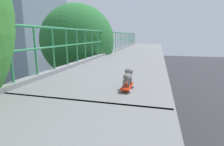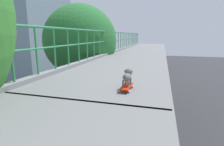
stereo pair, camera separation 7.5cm
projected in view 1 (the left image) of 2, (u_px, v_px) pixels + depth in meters
name	position (u px, v px, depth m)	size (l,w,h in m)	color
overpass_deck	(75.00, 114.00, 2.71)	(2.91, 37.73, 0.42)	slate
car_green_fifth	(62.00, 112.00, 14.19)	(1.89, 4.56, 1.42)	#1B6731
car_yellow_cab_sixth	(43.00, 97.00, 17.90)	(1.82, 3.91, 1.49)	yellow
car_silver_seventh	(92.00, 88.00, 20.79)	(1.75, 3.82, 1.51)	#B7B0BF
city_bus	(96.00, 62.00, 33.67)	(2.51, 10.05, 3.02)	red
roadside_tree_mid	(78.00, 42.00, 9.62)	(3.91, 3.91, 8.36)	brown
toy_skateboard	(127.00, 86.00, 3.18)	(0.21, 0.49, 0.08)	red
small_dog	(128.00, 76.00, 3.19)	(0.16, 0.37, 0.29)	slate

